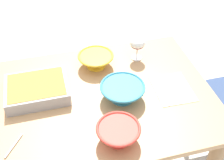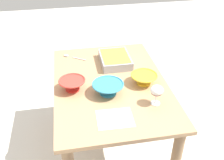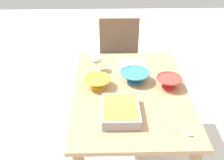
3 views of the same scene
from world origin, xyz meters
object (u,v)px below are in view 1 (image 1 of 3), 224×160
object	(u,v)px
mixing_bowl	(96,60)
serving_bowl	(122,91)
dining_table	(96,115)
wine_glass	(138,44)
napkin	(172,89)
casserole_dish	(37,89)
small_bowl	(118,133)

from	to	relation	value
mixing_bowl	serving_bowl	bearing A→B (deg)	-75.31
dining_table	wine_glass	xyz separation A→B (m)	(0.30, 0.25, 0.24)
serving_bowl	napkin	world-z (taller)	serving_bowl
casserole_dish	small_bowl	size ratio (longest dim) A/B	1.61
dining_table	napkin	world-z (taller)	napkin
casserole_dish	mixing_bowl	xyz separation A→B (m)	(0.33, 0.15, 0.00)
small_bowl	serving_bowl	xyz separation A→B (m)	(0.09, 0.24, -0.00)
dining_table	mixing_bowl	xyz separation A→B (m)	(0.06, 0.24, 0.18)
wine_glass	dining_table	bearing A→B (deg)	-139.97
serving_bowl	small_bowl	bearing A→B (deg)	-109.95
wine_glass	small_bowl	size ratio (longest dim) A/B	0.75
dining_table	napkin	distance (m)	0.42
dining_table	wine_glass	bearing A→B (deg)	40.03
casserole_dish	serving_bowl	bearing A→B (deg)	-17.59
casserole_dish	serving_bowl	world-z (taller)	serving_bowl
casserole_dish	serving_bowl	xyz separation A→B (m)	(0.40, -0.13, 0.01)
dining_table	casserole_dish	size ratio (longest dim) A/B	3.90
casserole_dish	wine_glass	bearing A→B (deg)	15.88
wine_glass	casserole_dish	xyz separation A→B (m)	(-0.57, -0.16, -0.06)
dining_table	casserole_dish	bearing A→B (deg)	162.03
mixing_bowl	serving_bowl	distance (m)	0.29
casserole_dish	mixing_bowl	world-z (taller)	mixing_bowl
wine_glass	mixing_bowl	world-z (taller)	wine_glass
wine_glass	serving_bowl	world-z (taller)	wine_glass
casserole_dish	napkin	world-z (taller)	casserole_dish
dining_table	serving_bowl	xyz separation A→B (m)	(0.13, -0.04, 0.18)
dining_table	casserole_dish	xyz separation A→B (m)	(-0.27, 0.09, 0.17)
serving_bowl	wine_glass	bearing A→B (deg)	59.75
serving_bowl	napkin	bearing A→B (deg)	-0.46
casserole_dish	small_bowl	world-z (taller)	small_bowl
dining_table	wine_glass	distance (m)	0.45
dining_table	napkin	bearing A→B (deg)	-5.92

